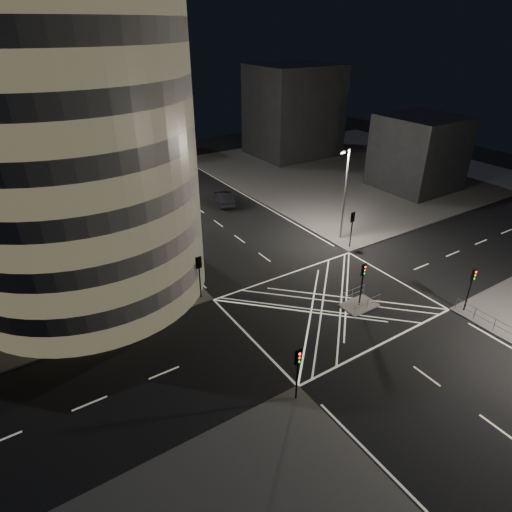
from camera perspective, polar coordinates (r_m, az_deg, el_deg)
ground at (r=37.35m, az=9.73°, el=-6.42°), size 120.00×120.00×0.00m
sidewalk_far_right at (r=73.44m, az=12.91°, el=11.26°), size 42.00×42.00×0.15m
central_island at (r=37.66m, az=13.55°, el=-6.40°), size 3.00×2.00×0.15m
building_right_far at (r=79.23m, az=5.00°, el=18.74°), size 14.00×12.00×15.00m
building_right_near at (r=65.97m, az=20.83°, el=12.78°), size 10.00×10.00×10.00m
building_far_end at (r=82.72m, az=-21.24°, el=18.41°), size 18.00×8.00×18.00m
tree_a at (r=36.91m, az=-11.61°, el=0.86°), size 3.98×3.98×6.50m
tree_b at (r=41.81m, az=-14.83°, el=4.86°), size 4.46×4.46×7.42m
tree_c at (r=47.10m, az=-17.33°, el=7.57°), size 4.51×4.51×7.72m
tree_d at (r=52.78m, az=-19.20°, el=8.93°), size 4.30×4.30×7.10m
tree_e at (r=58.53m, az=-20.72°, el=10.00°), size 3.88×3.88×6.34m
traffic_signal_fl at (r=36.36m, az=-7.60°, el=-1.82°), size 0.55×0.22×4.00m
traffic_signal_nl at (r=26.95m, az=5.59°, el=-14.30°), size 0.55×0.22×4.00m
traffic_signal_fr at (r=45.61m, az=12.71°, el=4.29°), size 0.55×0.22×4.00m
traffic_signal_nr at (r=38.52m, az=26.82°, el=-3.10°), size 0.55×0.22×4.00m
traffic_signal_island at (r=36.14m, az=14.06°, el=-2.71°), size 0.55×0.22×4.00m
street_lamp_left_near at (r=39.28m, az=-12.01°, el=4.50°), size 1.25×0.25×10.00m
street_lamp_left_far at (r=55.57m, az=-19.11°, el=10.75°), size 1.25×0.25×10.00m
street_lamp_right_far at (r=46.49m, az=11.73°, el=8.37°), size 1.25×0.25×10.00m
railing_island_south at (r=36.83m, az=14.64°, el=-6.26°), size 2.80×0.06×1.10m
railing_island_north at (r=37.81m, az=12.70°, el=-4.99°), size 2.80×0.06×1.10m
sedan at (r=57.08m, az=-4.29°, el=7.70°), size 3.02×5.39×1.68m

